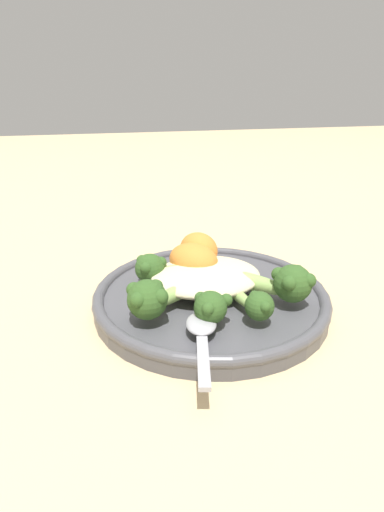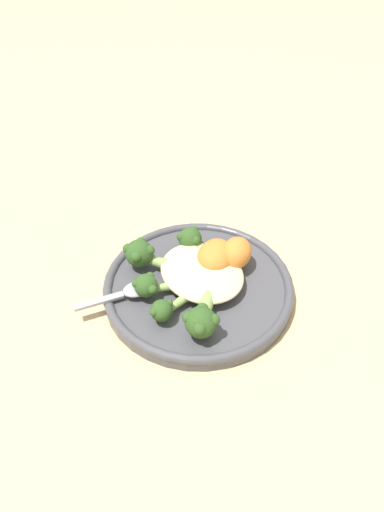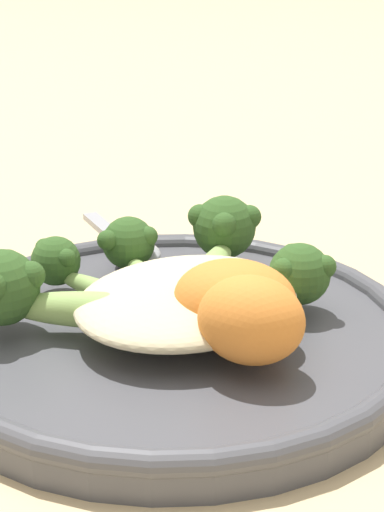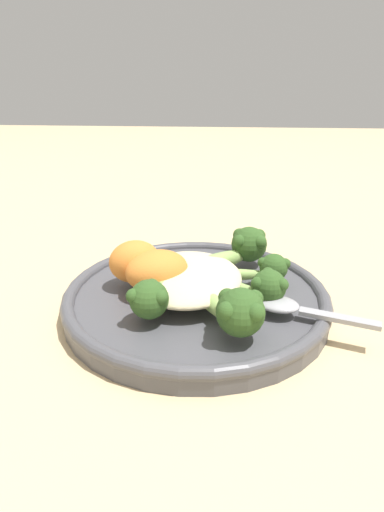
{
  "view_description": "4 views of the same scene",
  "coord_description": "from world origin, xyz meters",
  "px_view_note": "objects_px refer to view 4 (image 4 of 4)",
  "views": [
    {
      "loc": [
        0.12,
        0.34,
        0.21
      ],
      "look_at": [
        0.01,
        -0.02,
        0.06
      ],
      "focal_mm": 28.0,
      "sensor_mm": 36.0,
      "label": 1
    },
    {
      "loc": [
        -0.35,
        0.27,
        0.48
      ],
      "look_at": [
        0.01,
        -0.01,
        0.06
      ],
      "focal_mm": 35.0,
      "sensor_mm": 36.0,
      "label": 2
    },
    {
      "loc": [
        -0.26,
        -0.3,
        0.21
      ],
      "look_at": [
        0.0,
        -0.01,
        0.05
      ],
      "focal_mm": 60.0,
      "sensor_mm": 36.0,
      "label": 3
    },
    {
      "loc": [
        0.32,
        0.02,
        0.19
      ],
      "look_at": [
        -0.02,
        -0.01,
        0.05
      ],
      "focal_mm": 28.0,
      "sensor_mm": 36.0,
      "label": 4
    }
  ],
  "objects_px": {
    "plate": "(196,296)",
    "broccoli_stalk_0": "(162,289)",
    "broccoli_stalk_3": "(249,270)",
    "broccoli_stalk_4": "(238,250)",
    "broccoli_stalk_2": "(248,284)",
    "sweet_potato_chunk_0": "(157,271)",
    "broccoli_stalk_1": "(228,305)",
    "quinoa_mound": "(188,277)",
    "spoon": "(289,307)",
    "sweet_potato_chunk_1": "(135,261)"
  },
  "relations": [
    {
      "from": "plate",
      "to": "broccoli_stalk_4",
      "type": "height_order",
      "value": "broccoli_stalk_4"
    },
    {
      "from": "broccoli_stalk_0",
      "to": "sweet_potato_chunk_1",
      "type": "distance_m",
      "value": 0.05
    },
    {
      "from": "broccoli_stalk_2",
      "to": "sweet_potato_chunk_0",
      "type": "xyz_separation_m",
      "value": [
        -0.0,
        -0.08,
        0.01
      ]
    },
    {
      "from": "broccoli_stalk_3",
      "to": "sweet_potato_chunk_0",
      "type": "distance_m",
      "value": 0.09
    },
    {
      "from": "broccoli_stalk_4",
      "to": "sweet_potato_chunk_0",
      "type": "height_order",
      "value": "same"
    },
    {
      "from": "broccoli_stalk_0",
      "to": "broccoli_stalk_2",
      "type": "xyz_separation_m",
      "value": [
        -0.02,
        0.07,
        -0.0
      ]
    },
    {
      "from": "plate",
      "to": "quinoa_mound",
      "type": "distance_m",
      "value": 0.02
    },
    {
      "from": "plate",
      "to": "broccoli_stalk_1",
      "type": "relative_size",
      "value": 2.13
    },
    {
      "from": "plate",
      "to": "spoon",
      "type": "relative_size",
      "value": 2.46
    },
    {
      "from": "sweet_potato_chunk_0",
      "to": "sweet_potato_chunk_1",
      "type": "bearing_deg",
      "value": -123.95
    },
    {
      "from": "quinoa_mound",
      "to": "broccoli_stalk_3",
      "type": "bearing_deg",
      "value": 110.13
    },
    {
      "from": "broccoli_stalk_2",
      "to": "quinoa_mound",
      "type": "bearing_deg",
      "value": -170.1
    },
    {
      "from": "broccoli_stalk_4",
      "to": "sweet_potato_chunk_1",
      "type": "xyz_separation_m",
      "value": [
        0.05,
        -0.1,
        0.0
      ]
    },
    {
      "from": "broccoli_stalk_2",
      "to": "broccoli_stalk_3",
      "type": "height_order",
      "value": "broccoli_stalk_2"
    },
    {
      "from": "sweet_potato_chunk_0",
      "to": "spoon",
      "type": "height_order",
      "value": "sweet_potato_chunk_0"
    },
    {
      "from": "broccoli_stalk_2",
      "to": "broccoli_stalk_4",
      "type": "height_order",
      "value": "broccoli_stalk_4"
    },
    {
      "from": "broccoli_stalk_1",
      "to": "spoon",
      "type": "bearing_deg",
      "value": 81.82
    },
    {
      "from": "broccoli_stalk_1",
      "to": "broccoli_stalk_2",
      "type": "relative_size",
      "value": 0.98
    },
    {
      "from": "broccoli_stalk_0",
      "to": "broccoli_stalk_1",
      "type": "bearing_deg",
      "value": 81.18
    },
    {
      "from": "broccoli_stalk_4",
      "to": "spoon",
      "type": "bearing_deg",
      "value": -106.3
    },
    {
      "from": "broccoli_stalk_3",
      "to": "broccoli_stalk_4",
      "type": "height_order",
      "value": "broccoli_stalk_4"
    },
    {
      "from": "broccoli_stalk_4",
      "to": "quinoa_mound",
      "type": "bearing_deg",
      "value": -168.96
    },
    {
      "from": "plate",
      "to": "broccoli_stalk_4",
      "type": "xyz_separation_m",
      "value": [
        -0.06,
        0.04,
        0.03
      ]
    },
    {
      "from": "plate",
      "to": "broccoli_stalk_0",
      "type": "bearing_deg",
      "value": -36.69
    },
    {
      "from": "plate",
      "to": "quinoa_mound",
      "type": "relative_size",
      "value": 2.1
    },
    {
      "from": "plate",
      "to": "sweet_potato_chunk_1",
      "type": "bearing_deg",
      "value": -95.3
    },
    {
      "from": "broccoli_stalk_1",
      "to": "broccoli_stalk_4",
      "type": "height_order",
      "value": "same"
    },
    {
      "from": "plate",
      "to": "broccoli_stalk_0",
      "type": "height_order",
      "value": "broccoli_stalk_0"
    },
    {
      "from": "broccoli_stalk_0",
      "to": "broccoli_stalk_2",
      "type": "relative_size",
      "value": 0.94
    },
    {
      "from": "broccoli_stalk_0",
      "to": "broccoli_stalk_4",
      "type": "bearing_deg",
      "value": 159.57
    },
    {
      "from": "plate",
      "to": "quinoa_mound",
      "type": "bearing_deg",
      "value": -70.54
    },
    {
      "from": "plate",
      "to": "sweet_potato_chunk_0",
      "type": "xyz_separation_m",
      "value": [
        0.01,
        -0.03,
        0.03
      ]
    },
    {
      "from": "quinoa_mound",
      "to": "spoon",
      "type": "xyz_separation_m",
      "value": [
        0.03,
        0.09,
        -0.01
      ]
    },
    {
      "from": "broccoli_stalk_0",
      "to": "spoon",
      "type": "relative_size",
      "value": 1.1
    },
    {
      "from": "broccoli_stalk_4",
      "to": "sweet_potato_chunk_1",
      "type": "distance_m",
      "value": 0.11
    },
    {
      "from": "broccoli_stalk_1",
      "to": "broccoli_stalk_3",
      "type": "bearing_deg",
      "value": 134.28
    },
    {
      "from": "broccoli_stalk_2",
      "to": "spoon",
      "type": "xyz_separation_m",
      "value": [
        0.02,
        0.03,
        -0.01
      ]
    },
    {
      "from": "sweet_potato_chunk_0",
      "to": "quinoa_mound",
      "type": "bearing_deg",
      "value": 106.05
    },
    {
      "from": "sweet_potato_chunk_0",
      "to": "broccoli_stalk_2",
      "type": "bearing_deg",
      "value": 86.48
    },
    {
      "from": "plate",
      "to": "broccoli_stalk_3",
      "type": "height_order",
      "value": "broccoli_stalk_3"
    },
    {
      "from": "broccoli_stalk_1",
      "to": "broccoli_stalk_2",
      "type": "xyz_separation_m",
      "value": [
        -0.04,
        0.02,
        -0.0
      ]
    },
    {
      "from": "broccoli_stalk_2",
      "to": "broccoli_stalk_4",
      "type": "xyz_separation_m",
      "value": [
        -0.07,
        -0.01,
        0.0
      ]
    },
    {
      "from": "broccoli_stalk_0",
      "to": "spoon",
      "type": "bearing_deg",
      "value": 103.72
    },
    {
      "from": "plate",
      "to": "broccoli_stalk_0",
      "type": "xyz_separation_m",
      "value": [
        0.03,
        -0.03,
        0.02
      ]
    },
    {
      "from": "sweet_potato_chunk_0",
      "to": "sweet_potato_chunk_1",
      "type": "height_order",
      "value": "sweet_potato_chunk_1"
    },
    {
      "from": "quinoa_mound",
      "to": "sweet_potato_chunk_0",
      "type": "xyz_separation_m",
      "value": [
        0.01,
        -0.03,
        0.01
      ]
    },
    {
      "from": "broccoli_stalk_2",
      "to": "broccoli_stalk_4",
      "type": "relative_size",
      "value": 1.2
    },
    {
      "from": "broccoli_stalk_1",
      "to": "broccoli_stalk_3",
      "type": "distance_m",
      "value": 0.08
    },
    {
      "from": "quinoa_mound",
      "to": "broccoli_stalk_0",
      "type": "distance_m",
      "value": 0.04
    },
    {
      "from": "spoon",
      "to": "broccoli_stalk_1",
      "type": "bearing_deg",
      "value": -139.39
    }
  ]
}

